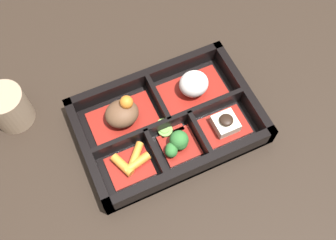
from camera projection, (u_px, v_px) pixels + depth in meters
name	position (u px, v px, depth m)	size (l,w,h in m)	color
ground_plane	(168.00, 126.00, 0.69)	(3.00, 3.00, 0.00)	black
bento_base	(168.00, 125.00, 0.68)	(0.30, 0.20, 0.01)	black
bento_rim	(168.00, 122.00, 0.67)	(0.30, 0.20, 0.04)	black
bowl_stew	(122.00, 114.00, 0.66)	(0.12, 0.07, 0.06)	maroon
bowl_rice	(194.00, 86.00, 0.69)	(0.12, 0.07, 0.05)	maroon
bowl_carrots	(131.00, 164.00, 0.64)	(0.07, 0.06, 0.02)	maroon
bowl_greens	(178.00, 143.00, 0.64)	(0.06, 0.06, 0.04)	maroon
bowl_tofu	(225.00, 125.00, 0.67)	(0.08, 0.06, 0.03)	maroon
bowl_pickles	(167.00, 127.00, 0.67)	(0.04, 0.03, 0.01)	maroon
tea_cup	(9.00, 107.00, 0.66)	(0.07, 0.07, 0.07)	gray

